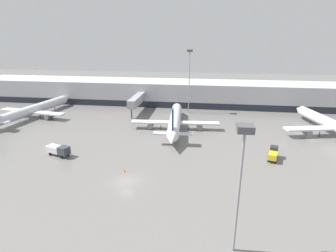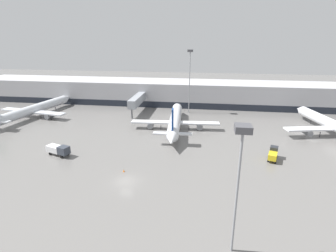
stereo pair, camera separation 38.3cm
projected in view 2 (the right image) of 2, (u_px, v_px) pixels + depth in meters
ground_plane at (126, 181)px, 49.29m from camera, size 320.00×320.00×0.00m
terminal_building at (170, 92)px, 105.82m from camera, size 160.00×31.56×9.00m
parked_jet_0 at (175, 121)px, 76.23m from camera, size 25.78×35.48×9.35m
parked_jet_1 at (335, 126)px, 70.81m from camera, size 27.54×37.10×9.81m
parked_jet_2 at (32, 110)px, 87.76m from camera, size 24.62×38.86×8.06m
service_truck_0 at (58, 149)px, 59.65m from camera, size 6.21×3.76×2.48m
service_truck_1 at (273, 154)px, 57.51m from camera, size 2.93×4.70×2.68m
traffic_cone_1 at (124, 171)px, 52.63m from camera, size 0.36×0.36×0.58m
apron_light_mast_2 at (241, 154)px, 29.01m from camera, size 1.80×1.80×16.87m
apron_light_mast_3 at (190, 65)px, 88.59m from camera, size 1.80×1.80×21.79m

